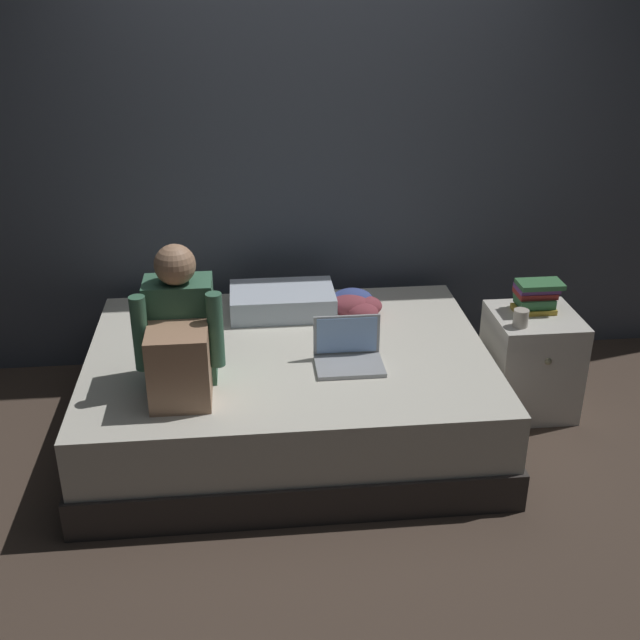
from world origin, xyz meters
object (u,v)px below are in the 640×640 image
Objects in this scene: person_sitting at (180,337)px; bed at (289,392)px; nightstand at (530,362)px; mug at (521,318)px; laptop at (348,353)px; clothes_pile at (356,305)px; pillow at (282,301)px; book_stack at (536,296)px.

bed is at bearing 32.09° from person_sitting.
nightstand is 6.11× the size of mug.
nightstand is at bearing 42.69° from mug.
mug is at bearing 10.66° from laptop.
nightstand is (1.30, 0.12, 0.04)m from bed.
pillow is at bearing 169.57° from clothes_pile.
nightstand is 1.90m from person_sitting.
book_stack is at bearing -12.15° from pillow.
laptop is at bearing -161.75° from book_stack.
book_stack is at bearing 51.68° from mug.
nightstand reaches higher than bed.
person_sitting is 1.69m from mug.
nightstand is 0.36m from book_stack.
person_sitting is (-1.79, -0.43, 0.45)m from nightstand.
mug is (1.66, 0.31, -0.13)m from person_sitting.
nightstand is at bearing -95.77° from book_stack.
book_stack is (1.03, 0.34, 0.10)m from laptop.
book_stack reaches higher than nightstand.
book_stack is at bearing 14.87° from person_sitting.
clothes_pile is at bearing 44.09° from bed.
bed is 6.25× the size of laptop.
pillow is 1.94× the size of clothes_pile.
bed is at bearing 148.38° from laptop.
mug is (-0.14, -0.17, -0.04)m from book_stack.
clothes_pile is (0.39, 0.38, 0.30)m from bed.
laptop is at bearing -169.34° from mug.
bed is 0.54m from pillow.
pillow is at bearing 90.12° from bed.
mug is (1.17, -0.00, 0.36)m from bed.
mug is (1.17, -0.45, 0.05)m from pillow.
nightstand is 1.09m from laptop.
pillow is (0.49, 0.76, -0.19)m from person_sitting.
laptop is (0.28, -0.17, 0.30)m from bed.
book_stack is (1.31, -0.28, 0.09)m from pillow.
laptop is 0.57× the size of pillow.
person_sitting is 1.13m from clothes_pile.
pillow is at bearing 158.89° from mug.
laptop is 1.34× the size of book_stack.
laptop reaches higher than mug.
bed is 0.62m from clothes_pile.
nightstand is 0.37m from mug.
bed is 1.31m from nightstand.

